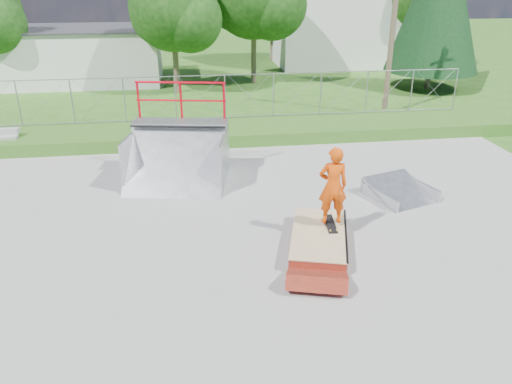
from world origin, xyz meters
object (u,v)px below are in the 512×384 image
(skater, at_px, (333,189))
(quarter_pipe, at_px, (175,139))
(flat_bank_ramp, at_px, (400,191))
(grind_box, at_px, (319,240))

(skater, bearing_deg, quarter_pipe, -44.52)
(quarter_pipe, relative_size, flat_bank_ramp, 1.74)
(quarter_pipe, bearing_deg, skater, -36.95)
(flat_bank_ramp, height_order, skater, skater)
(grind_box, height_order, flat_bank_ramp, flat_bank_ramp)
(quarter_pipe, distance_m, skater, 5.52)
(flat_bank_ramp, bearing_deg, grind_box, -160.19)
(quarter_pipe, distance_m, flat_bank_ramp, 6.81)
(flat_bank_ramp, distance_m, skater, 3.61)
(grind_box, xyz_separation_m, flat_bank_ramp, (3.05, 2.39, 0.05))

